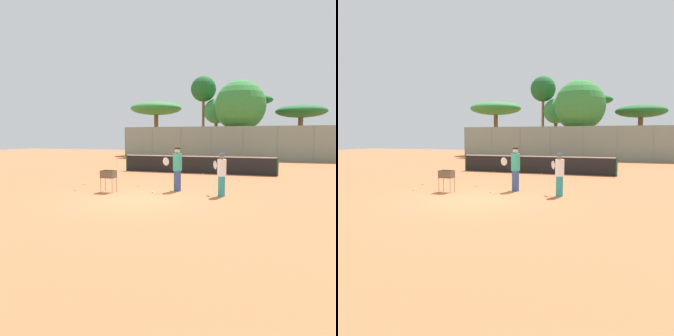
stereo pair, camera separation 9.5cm
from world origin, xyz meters
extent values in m
plane|color=#B7663D|center=(0.00, 0.00, 0.00)|extent=(80.00, 80.00, 0.00)
cylinder|color=#26592D|center=(-4.72, 8.92, 0.54)|extent=(0.10, 0.10, 1.07)
cylinder|color=#26592D|center=(4.72, 8.92, 0.54)|extent=(0.10, 0.10, 1.07)
cube|color=black|center=(0.00, 8.92, 0.51)|extent=(9.43, 0.01, 1.01)
cube|color=white|center=(0.00, 8.92, 1.04)|extent=(9.43, 0.02, 0.06)
cylinder|color=gray|center=(-10.65, 20.74, 1.61)|extent=(0.08, 0.08, 3.23)
cylinder|color=gray|center=(-7.61, 20.74, 1.61)|extent=(0.08, 0.08, 3.23)
cylinder|color=gray|center=(-4.57, 20.74, 1.61)|extent=(0.08, 0.08, 3.23)
cylinder|color=gray|center=(-1.52, 20.74, 1.61)|extent=(0.08, 0.08, 3.23)
cylinder|color=gray|center=(1.52, 20.74, 1.61)|extent=(0.08, 0.08, 3.23)
cylinder|color=gray|center=(4.57, 20.74, 1.61)|extent=(0.08, 0.08, 3.23)
cylinder|color=gray|center=(7.61, 20.74, 1.61)|extent=(0.08, 0.08, 3.23)
cube|color=gray|center=(0.00, 20.74, 1.61)|extent=(21.30, 0.01, 3.23)
cylinder|color=brown|center=(-2.07, 26.27, 2.13)|extent=(0.37, 0.37, 4.26)
sphere|color=#388E42|center=(-2.07, 26.27, 5.09)|extent=(2.77, 2.77, 2.77)
cylinder|color=brown|center=(1.73, 26.38, 2.81)|extent=(0.27, 0.27, 5.62)
ellipsoid|color=#1E6028|center=(1.73, 26.38, 6.18)|extent=(4.53, 4.53, 1.13)
cylinder|color=brown|center=(6.70, 25.25, 2.08)|extent=(0.49, 0.49, 4.16)
ellipsoid|color=#1E6028|center=(6.70, 25.25, 4.78)|extent=(4.97, 4.97, 1.24)
cylinder|color=brown|center=(0.90, 23.34, 1.90)|extent=(0.44, 0.44, 3.81)
sphere|color=#338438|center=(0.90, 23.34, 5.33)|extent=(5.08, 5.08, 5.08)
cylinder|color=brown|center=(-9.44, 26.72, 2.43)|extent=(0.51, 0.51, 4.85)
ellipsoid|color=#338438|center=(-9.44, 26.72, 5.62)|extent=(6.12, 6.12, 1.53)
cylinder|color=brown|center=(-3.49, 26.01, 3.36)|extent=(0.30, 0.30, 6.72)
sphere|color=#1E6028|center=(-3.49, 26.01, 7.56)|extent=(2.82, 2.82, 2.82)
cylinder|color=teal|center=(2.77, 1.65, 0.38)|extent=(0.27, 0.27, 0.76)
cylinder|color=white|center=(2.77, 1.65, 1.08)|extent=(0.33, 0.33, 0.63)
sphere|color=#8C6647|center=(2.77, 1.65, 1.50)|extent=(0.21, 0.21, 0.21)
cylinder|color=#2659B2|center=(2.77, 1.65, 1.58)|extent=(0.22, 0.22, 0.05)
cylinder|color=black|center=(2.55, 1.91, 0.92)|extent=(0.12, 0.13, 0.27)
ellipsoid|color=silver|center=(2.44, 2.05, 1.14)|extent=(0.27, 0.33, 0.43)
cylinder|color=#334C8C|center=(0.84, 2.26, 0.42)|extent=(0.30, 0.30, 0.84)
cylinder|color=teal|center=(0.84, 2.26, 1.20)|extent=(0.37, 0.37, 0.70)
sphere|color=#DBB28C|center=(0.84, 2.26, 1.66)|extent=(0.23, 0.23, 0.23)
cylinder|color=black|center=(0.84, 2.26, 1.76)|extent=(0.24, 0.24, 0.06)
cylinder|color=black|center=(0.61, 1.98, 1.02)|extent=(0.12, 0.13, 0.27)
ellipsoid|color=silver|center=(0.49, 1.84, 1.24)|extent=(0.28, 0.32, 0.43)
cylinder|color=brown|center=(-1.94, 0.89, 0.29)|extent=(0.02, 0.02, 0.58)
cylinder|color=brown|center=(-1.43, 0.89, 0.29)|extent=(0.02, 0.02, 0.58)
cylinder|color=brown|center=(-1.94, 1.25, 0.29)|extent=(0.02, 0.02, 0.58)
cylinder|color=brown|center=(-1.43, 1.25, 0.29)|extent=(0.02, 0.02, 0.58)
cube|color=brown|center=(-1.69, 1.07, 0.59)|extent=(0.55, 0.40, 0.01)
cube|color=brown|center=(-1.69, 0.87, 0.73)|extent=(0.55, 0.01, 0.30)
cube|color=brown|center=(-1.69, 1.27, 0.73)|extent=(0.55, 0.01, 0.30)
cube|color=brown|center=(-1.96, 1.07, 0.73)|extent=(0.01, 0.40, 0.30)
cube|color=brown|center=(-1.41, 1.07, 0.73)|extent=(0.01, 0.40, 0.30)
sphere|color=#D1E54C|center=(-1.80, 1.09, 0.63)|extent=(0.07, 0.07, 0.07)
sphere|color=#D1E54C|center=(-1.58, 1.15, 0.68)|extent=(0.07, 0.07, 0.07)
sphere|color=#D1E54C|center=(-1.85, 0.98, 0.68)|extent=(0.07, 0.07, 0.07)
sphere|color=#D1E54C|center=(-1.77, 1.12, 0.68)|extent=(0.07, 0.07, 0.07)
sphere|color=#D1E54C|center=(-1.56, 0.92, 0.68)|extent=(0.07, 0.07, 0.07)
sphere|color=#D1E54C|center=(-1.67, 1.04, 0.68)|extent=(0.07, 0.07, 0.07)
sphere|color=#D1E54C|center=(-1.64, 1.05, 0.63)|extent=(0.07, 0.07, 0.07)
sphere|color=#D1E54C|center=(-1.66, 0.99, 0.63)|extent=(0.07, 0.07, 0.07)
sphere|color=#D1E54C|center=(-1.88, 1.07, 0.68)|extent=(0.07, 0.07, 0.07)
sphere|color=#D1E54C|center=(-1.62, 1.02, 0.63)|extent=(0.07, 0.07, 0.07)
sphere|color=#D1E54C|center=(0.62, 2.09, 0.03)|extent=(0.07, 0.07, 0.07)
sphere|color=#D1E54C|center=(0.55, 8.36, 0.03)|extent=(0.07, 0.07, 0.07)
sphere|color=#D1E54C|center=(-1.20, 2.91, 0.03)|extent=(0.07, 0.07, 0.07)
sphere|color=#D1E54C|center=(0.05, 1.48, 0.03)|extent=(0.07, 0.07, 0.07)
sphere|color=#D1E54C|center=(-3.22, 1.00, 0.03)|extent=(0.07, 0.07, 0.07)
sphere|color=#D1E54C|center=(-3.81, 2.55, 0.03)|extent=(0.07, 0.07, 0.07)
sphere|color=#D1E54C|center=(2.94, 6.11, 0.03)|extent=(0.07, 0.07, 0.07)
sphere|color=#D1E54C|center=(-2.72, 6.68, 0.03)|extent=(0.07, 0.07, 0.07)
sphere|color=#D1E54C|center=(-3.76, 7.12, 0.03)|extent=(0.07, 0.07, 0.07)
camera|label=1|loc=(4.80, -10.50, 2.23)|focal=35.00mm
camera|label=2|loc=(4.89, -10.47, 2.23)|focal=35.00mm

